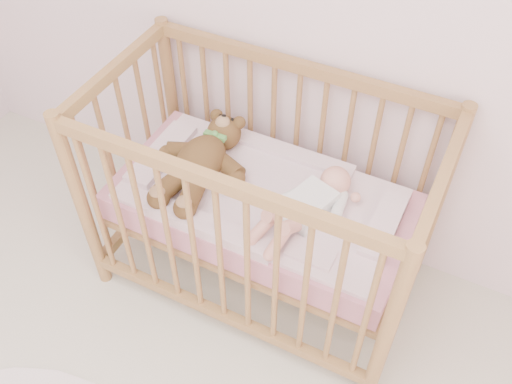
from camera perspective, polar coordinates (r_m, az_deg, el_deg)
The scene contains 5 objects.
crib at distance 2.37m, azimuth 0.54°, elevation -1.19°, with size 1.36×0.76×1.00m, color #9D7B42, non-canonical shape.
mattress at distance 2.38m, azimuth 0.54°, elevation -1.43°, with size 1.22×0.62×0.13m, color #C57A8C.
blanket at distance 2.32m, azimuth 0.55°, elevation -0.20°, with size 1.10×0.58×0.06m, color pink, non-canonical shape.
baby at distance 2.20m, azimuth 5.30°, elevation -1.02°, with size 0.27×0.55×0.13m, color white, non-canonical shape.
teddy_bear at distance 2.34m, azimuth -5.56°, elevation 3.04°, with size 0.42×0.59×0.16m, color brown, non-canonical shape.
Camera 1 is at (0.63, 0.18, 2.27)m, focal length 40.00 mm.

